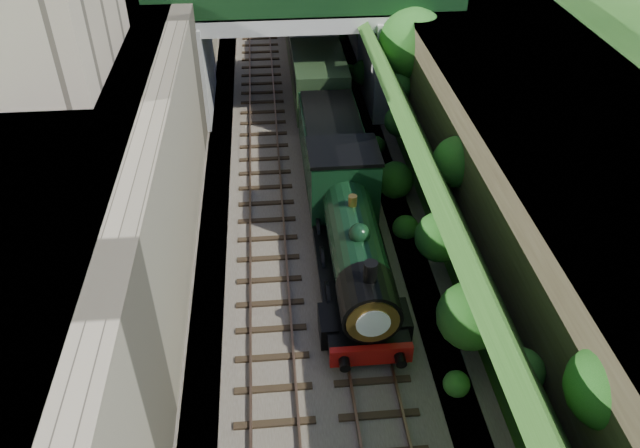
{
  "coord_description": "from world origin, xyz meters",
  "views": [
    {
      "loc": [
        -1.68,
        -9.56,
        16.39
      ],
      "look_at": [
        0.0,
        8.82,
        2.57
      ],
      "focal_mm": 35.0,
      "sensor_mm": 36.0,
      "label": 1
    }
  ],
  "objects_px": {
    "tree": "(414,46)",
    "tender": "(331,147)",
    "locomotive": "(352,238)",
    "road_bridge": "(312,37)"
  },
  "relations": [
    {
      "from": "road_bridge",
      "to": "locomotive",
      "type": "height_order",
      "value": "road_bridge"
    },
    {
      "from": "road_bridge",
      "to": "locomotive",
      "type": "xyz_separation_m",
      "value": [
        0.26,
        -15.27,
        -2.18
      ]
    },
    {
      "from": "tender",
      "to": "tree",
      "type": "bearing_deg",
      "value": 44.52
    },
    {
      "from": "road_bridge",
      "to": "tender",
      "type": "xyz_separation_m",
      "value": [
        0.26,
        -7.91,
        -2.46
      ]
    },
    {
      "from": "locomotive",
      "to": "road_bridge",
      "type": "bearing_deg",
      "value": 90.96
    },
    {
      "from": "tree",
      "to": "road_bridge",
      "type": "bearing_deg",
      "value": 146.63
    },
    {
      "from": "locomotive",
      "to": "tender",
      "type": "distance_m",
      "value": 7.37
    },
    {
      "from": "tree",
      "to": "tender",
      "type": "bearing_deg",
      "value": -135.48
    },
    {
      "from": "tender",
      "to": "locomotive",
      "type": "bearing_deg",
      "value": -90.0
    },
    {
      "from": "road_bridge",
      "to": "tree",
      "type": "relative_size",
      "value": 2.42
    }
  ]
}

